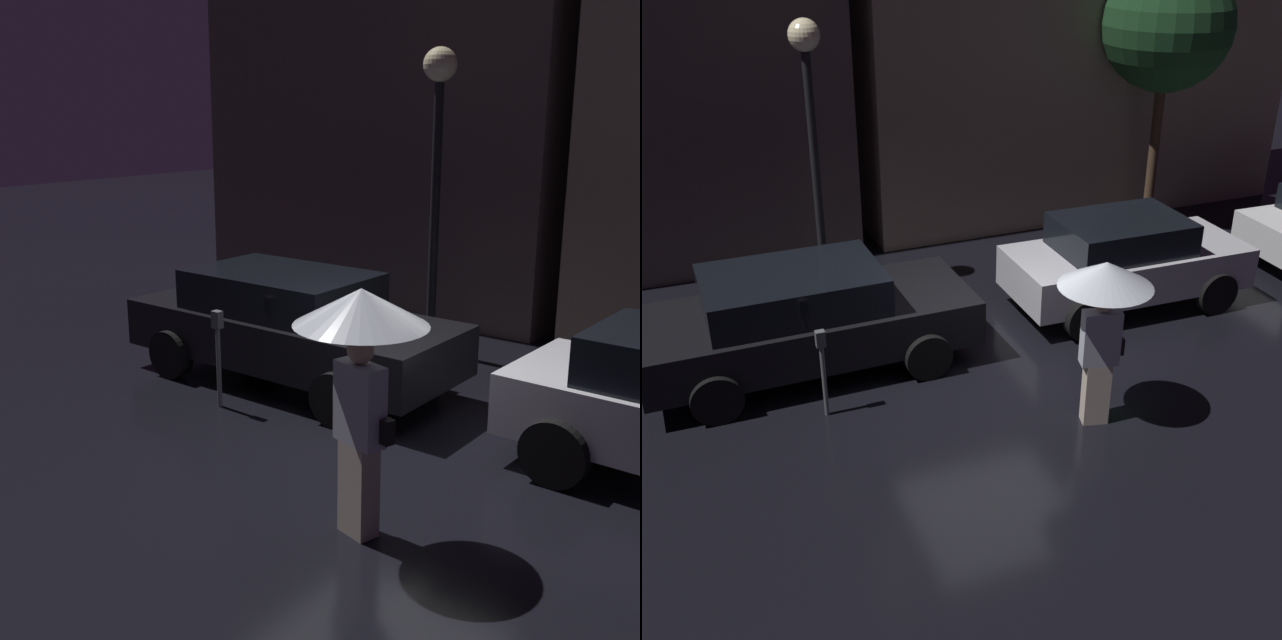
{
  "view_description": "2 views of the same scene",
  "coord_description": "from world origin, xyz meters",
  "views": [
    {
      "loc": [
        4.46,
        -6.79,
        3.74
      ],
      "look_at": [
        -1.01,
        0.19,
        1.33
      ],
      "focal_mm": 45.0,
      "sensor_mm": 36.0,
      "label": 1
    },
    {
      "loc": [
        -4.15,
        -8.9,
        6.03
      ],
      "look_at": [
        -0.58,
        -0.19,
        1.12
      ],
      "focal_mm": 45.0,
      "sensor_mm": 36.0,
      "label": 2
    }
  ],
  "objects": [
    {
      "name": "ground_plane",
      "position": [
        0.0,
        0.0,
        0.0
      ],
      "size": [
        60.0,
        60.0,
        0.0
      ],
      "primitive_type": "plane",
      "color": "black"
    },
    {
      "name": "building_facade_left",
      "position": [
        -4.03,
        6.5,
        4.35
      ],
      "size": [
        7.07,
        3.0,
        8.7
      ],
      "color": "#564C47",
      "rests_on": "ground"
    },
    {
      "name": "parked_car_black",
      "position": [
        -2.38,
        1.27,
        0.81
      ],
      "size": [
        4.69,
        2.06,
        1.54
      ],
      "rotation": [
        0.0,
        0.0,
        0.01
      ],
      "color": "black",
      "rests_on": "ground"
    },
    {
      "name": "pedestrian_with_umbrella",
      "position": [
        0.75,
        -1.49,
        1.8
      ],
      "size": [
        1.16,
        1.16,
        2.26
      ],
      "rotation": [
        0.0,
        0.0,
        2.89
      ],
      "color": "beige",
      "rests_on": "ground"
    },
    {
      "name": "parking_meter",
      "position": [
        -2.45,
        -0.04,
        0.78
      ],
      "size": [
        0.12,
        0.1,
        1.26
      ],
      "color": "#4C5154",
      "rests_on": "ground"
    },
    {
      "name": "street_lamp_near",
      "position": [
        -1.56,
        3.67,
        3.37
      ],
      "size": [
        0.49,
        0.49,
        4.52
      ],
      "color": "black",
      "rests_on": "ground"
    }
  ]
}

